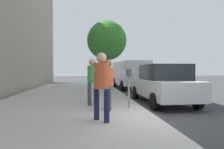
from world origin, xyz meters
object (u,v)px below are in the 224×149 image
parked_sedan_near (163,84)px  traffic_signal (106,57)px  parked_van_far (130,73)px  street_tree (107,41)px  parking_meter (129,80)px  pedestrian_at_meter (108,80)px  parking_officer (93,77)px  pedestrian_bystander (101,80)px

parked_sedan_near → traffic_signal: 7.47m
parked_van_far → street_tree: street_tree is taller
parked_sedan_near → parked_van_far: size_ratio=0.84×
parking_meter → pedestrian_at_meter: bearing=96.1°
street_tree → parked_sedan_near: bearing=-142.6°
parking_meter → parked_sedan_near: (1.63, -1.92, -0.27)m
parking_meter → pedestrian_at_meter: pedestrian_at_meter is taller
pedestrian_at_meter → parking_officer: size_ratio=0.96×
pedestrian_bystander → parking_officer: pedestrian_bystander is taller
pedestrian_at_meter → parked_van_far: (8.66, -2.67, 0.09)m
pedestrian_at_meter → pedestrian_bystander: (-1.50, 0.34, 0.08)m
parking_officer → traffic_signal: size_ratio=0.50×
parking_meter → parked_sedan_near: 2.54m
pedestrian_at_meter → parked_van_far: size_ratio=0.33×
parking_meter → parked_sedan_near: bearing=-49.7°
parked_sedan_near → traffic_signal: (7.01, 1.98, 1.68)m
street_tree → traffic_signal: street_tree is taller
traffic_signal → parking_officer: bearing=171.1°
parked_sedan_near → street_tree: street_tree is taller
parking_meter → street_tree: street_tree is taller
parking_meter → traffic_signal: traffic_signal is taller
parking_meter → street_tree: size_ratio=0.33×
parking_meter → pedestrian_bystander: size_ratio=0.77×
pedestrian_bystander → street_tree: 6.53m
pedestrian_bystander → street_tree: (6.17, -0.75, 1.98)m
parking_officer → parked_sedan_near: 3.32m
pedestrian_bystander → parking_officer: (2.38, 0.19, -0.02)m
pedestrian_bystander → traffic_signal: traffic_signal is taller
pedestrian_bystander → parking_meter: bearing=16.7°
pedestrian_at_meter → parking_officer: (0.88, 0.53, 0.06)m
pedestrian_bystander → street_tree: bearing=44.4°
pedestrian_bystander → traffic_signal: size_ratio=0.51×
parking_meter → pedestrian_bystander: pedestrian_bystander is taller
parking_officer → parked_van_far: 8.41m
parked_van_far → traffic_signal: traffic_signal is taller
parked_sedan_near → pedestrian_bystander: bearing=136.8°
parking_meter → parked_van_far: bearing=-12.6°
parking_meter → pedestrian_bystander: bearing=145.3°
parking_officer → street_tree: bearing=114.0°
pedestrian_at_meter → traffic_signal: bearing=83.1°
pedestrian_at_meter → parked_van_far: 9.07m
parking_officer → parked_sedan_near: (0.83, -3.20, -0.33)m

